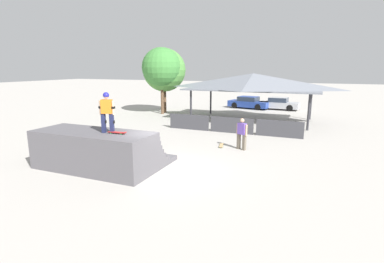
{
  "coord_description": "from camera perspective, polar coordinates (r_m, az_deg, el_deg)",
  "views": [
    {
      "loc": [
        5.95,
        -10.89,
        4.32
      ],
      "look_at": [
        -0.22,
        3.71,
        0.92
      ],
      "focal_mm": 28.0,
      "sensor_mm": 36.0,
      "label": 1
    }
  ],
  "objects": [
    {
      "name": "skateboard_on_deck",
      "position": [
        12.56,
        -14.0,
        -0.16
      ],
      "size": [
        0.81,
        0.24,
        0.09
      ],
      "rotation": [
        0.0,
        0.0,
        0.05
      ],
      "color": "green",
      "rests_on": "quarter_pipe_ramp"
    },
    {
      "name": "tree_far_back",
      "position": [
        28.34,
        -5.81,
        12.03
      ],
      "size": [
        3.63,
        3.63,
        6.14
      ],
      "color": "brown",
      "rests_on": "ground"
    },
    {
      "name": "skater_on_deck",
      "position": [
        12.7,
        -15.9,
        4.02
      ],
      "size": [
        0.72,
        0.34,
        1.68
      ],
      "rotation": [
        0.0,
        0.0,
        0.27
      ],
      "color": "#1E2347",
      "rests_on": "quarter_pipe_ramp"
    },
    {
      "name": "ground_plane",
      "position": [
        13.14,
        -5.48,
        -7.15
      ],
      "size": [
        160.0,
        160.0,
        0.0
      ],
      "primitive_type": "plane",
      "color": "#ADA8A0"
    },
    {
      "name": "parked_car_blue",
      "position": [
        32.86,
        10.8,
        5.4
      ],
      "size": [
        4.61,
        2.58,
        1.27
      ],
      "rotation": [
        0.0,
        0.0,
        -0.2
      ],
      "color": "navy",
      "rests_on": "ground"
    },
    {
      "name": "bystander_walking",
      "position": [
        16.13,
        9.46,
        -0.15
      ],
      "size": [
        0.67,
        0.39,
        1.7
      ],
      "rotation": [
        0.0,
        0.0,
        2.74
      ],
      "color": "#6B6051",
      "rests_on": "ground"
    },
    {
      "name": "parked_car_silver",
      "position": [
        32.65,
        16.22,
        5.09
      ],
      "size": [
        4.11,
        1.96,
        1.27
      ],
      "rotation": [
        0.0,
        0.0,
        -0.08
      ],
      "color": "#A8AAAF",
      "rests_on": "ground"
    },
    {
      "name": "skateboard_on_ground",
      "position": [
        16.82,
        5.61,
        -2.64
      ],
      "size": [
        0.37,
        0.82,
        0.09
      ],
      "rotation": [
        0.0,
        0.0,
        1.8
      ],
      "color": "green",
      "rests_on": "ground"
    },
    {
      "name": "barrier_fence",
      "position": [
        20.24,
        7.56,
        1.19
      ],
      "size": [
        9.16,
        0.12,
        1.05
      ],
      "color": "#3D3D42",
      "rests_on": "ground"
    },
    {
      "name": "pavilion_shelter",
      "position": [
        25.01,
        11.55,
        9.29
      ],
      "size": [
        10.45,
        5.67,
        3.86
      ],
      "color": "#2D2D33",
      "rests_on": "ground"
    },
    {
      "name": "tree_beside_pavilion",
      "position": [
        29.06,
        -5.3,
        11.58
      ],
      "size": [
        4.07,
        4.07,
        6.12
      ],
      "color": "brown",
      "rests_on": "ground"
    },
    {
      "name": "quarter_pipe_ramp",
      "position": [
        13.73,
        -17.36,
        -3.55
      ],
      "size": [
        5.32,
        3.69,
        1.67
      ],
      "color": "#565459",
      "rests_on": "ground"
    }
  ]
}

